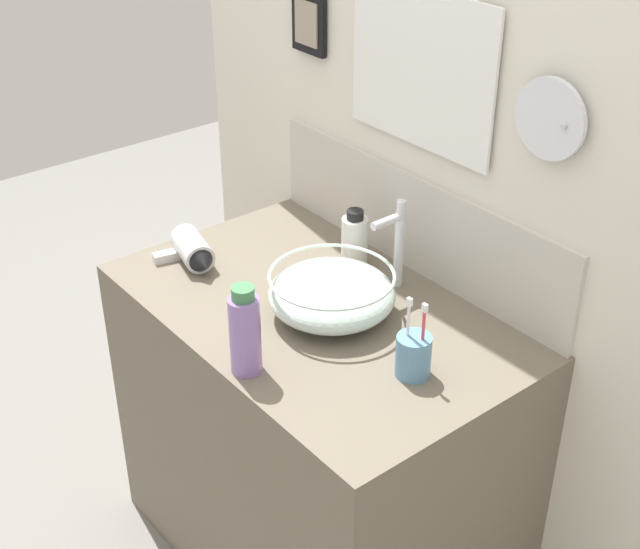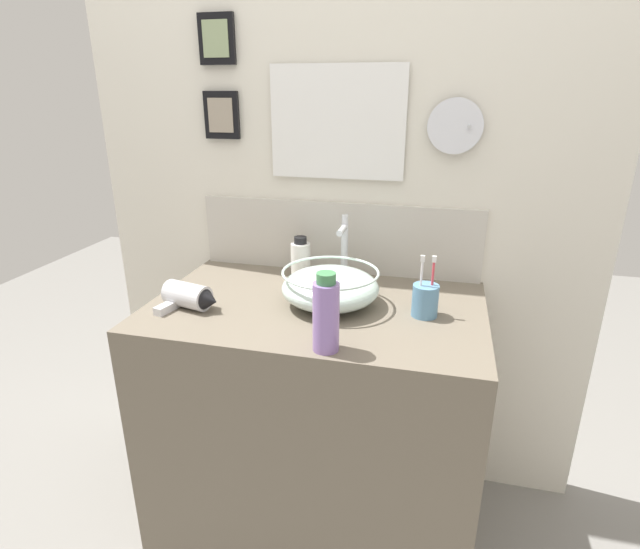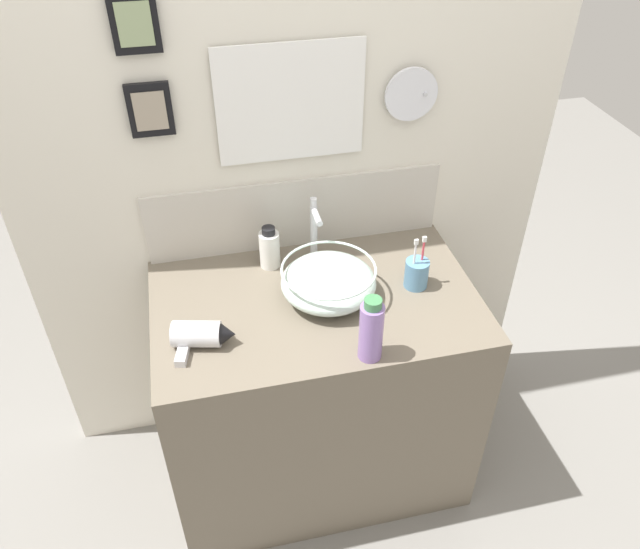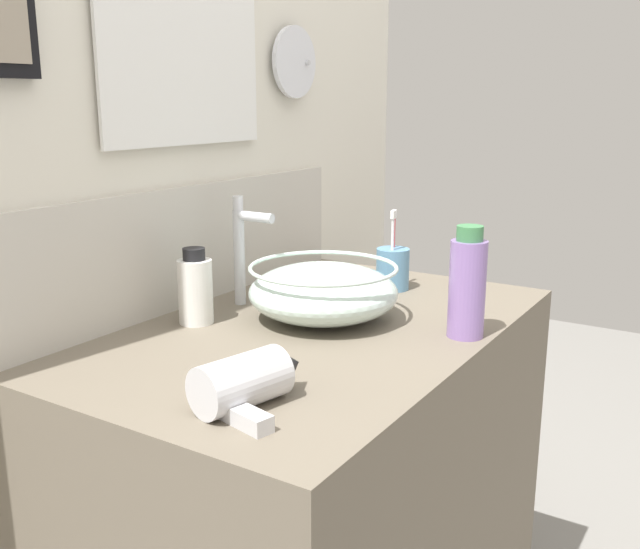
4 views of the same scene
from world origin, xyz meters
name	(u,v)px [view 4 (image 4 of 4)]	position (x,y,z in m)	size (l,w,h in m)	color
vanity_counter	(317,516)	(0.00, 0.00, 0.42)	(1.02, 0.64, 0.83)	#6B6051
back_panel	(174,98)	(0.00, 0.35, 1.26)	(1.80, 0.09, 2.53)	silver
glass_bowl_sink	(323,291)	(0.04, 0.01, 0.89)	(0.30, 0.30, 0.11)	silver
faucet	(243,244)	(0.04, 0.21, 0.96)	(0.02, 0.10, 0.23)	silver
hair_drier	(250,381)	(-0.36, -0.12, 0.87)	(0.19, 0.14, 0.08)	silver
toothbrush_cup	(392,268)	(0.33, 0.00, 0.88)	(0.08, 0.08, 0.19)	#598CB2
soap_dispenser	(195,289)	(-0.11, 0.21, 0.90)	(0.07, 0.07, 0.15)	white
spray_bottle	(467,285)	(0.09, -0.27, 0.93)	(0.07, 0.07, 0.21)	#8C6BB2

